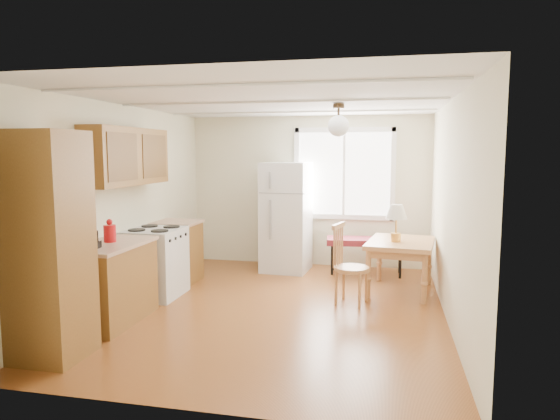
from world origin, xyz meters
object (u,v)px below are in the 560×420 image
(refrigerator, at_px, (286,217))
(bench, at_px, (367,242))
(dining_table, at_px, (401,248))
(chair, at_px, (345,258))

(refrigerator, xyz_separation_m, bench, (1.28, 0.01, -0.37))
(refrigerator, height_order, bench, refrigerator)
(dining_table, height_order, chair, chair)
(chair, bearing_deg, refrigerator, 137.43)
(bench, relative_size, dining_table, 1.03)
(bench, distance_m, chair, 1.60)
(bench, relative_size, chair, 1.26)
(refrigerator, height_order, dining_table, refrigerator)
(bench, bearing_deg, refrigerator, 174.92)
(dining_table, bearing_deg, bench, 126.34)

